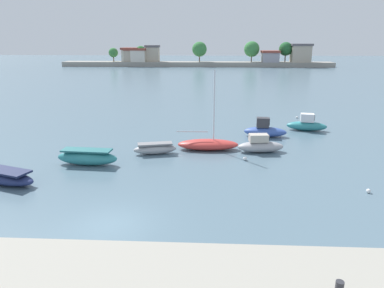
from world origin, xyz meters
The scene contains 12 objects.
ground_plane centered at (0.00, 0.00, 0.00)m, with size 400.00×400.00×0.00m, color slate.
moored_boat_0 centered at (-8.41, 4.98, 0.46)m, with size 5.29×3.07×0.95m.
moored_boat_1 centered at (-4.10, 8.69, 0.57)m, with size 4.60×1.61×1.17m.
moored_boat_2 centered at (0.48, 11.51, 0.43)m, with size 3.58×1.79×0.91m.
moored_boat_3 centered at (4.72, 12.92, 0.46)m, with size 5.19×1.92×6.59m.
moored_boat_4 centered at (9.01, 12.47, 0.56)m, with size 3.88×1.75×1.50m.
moored_boat_5 centered at (10.09, 17.41, 0.59)m, with size 4.12×1.91×1.81m.
moored_boat_6 centered at (14.66, 19.97, 0.61)m, with size 4.10×1.99×1.73m.
mooring_buoy_0 centered at (7.57, 10.24, 0.15)m, with size 0.30×0.30×0.30m, color white.
mooring_buoy_1 centered at (15.05, 25.78, 0.13)m, with size 0.25×0.25×0.25m, color white.
mooring_buoy_2 centered at (14.43, 4.59, 0.13)m, with size 0.26×0.26×0.26m, color white.
distant_shoreline centered at (1.60, 109.70, 2.94)m, with size 92.27×7.00×8.43m.
Camera 1 is at (4.84, -15.60, 8.85)m, focal length 33.25 mm.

